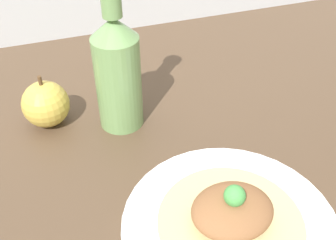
# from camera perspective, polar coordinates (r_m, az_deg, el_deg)

# --- Properties ---
(ground_plane) EXTENTS (1.80, 1.10, 0.04)m
(ground_plane) POSITION_cam_1_polar(r_m,az_deg,el_deg) (0.64, 6.41, -7.94)
(ground_plane) COLOR brown
(plate) EXTENTS (0.29, 0.29, 0.02)m
(plate) POSITION_cam_1_polar(r_m,az_deg,el_deg) (0.55, 8.98, -14.76)
(plate) COLOR white
(plate) RESTS_ON ground_plane
(plated_food) EXTENTS (0.19, 0.19, 0.07)m
(plated_food) POSITION_cam_1_polar(r_m,az_deg,el_deg) (0.53, 9.25, -13.15)
(plated_food) COLOR #D6BC7F
(plated_food) RESTS_ON plate
(cider_bottle) EXTENTS (0.08, 0.08, 0.27)m
(cider_bottle) POSITION_cam_1_polar(r_m,az_deg,el_deg) (0.65, -7.35, 7.25)
(cider_bottle) COLOR #729E5B
(cider_bottle) RESTS_ON ground_plane
(apple) EXTENTS (0.08, 0.08, 0.10)m
(apple) POSITION_cam_1_polar(r_m,az_deg,el_deg) (0.71, -17.33, 2.22)
(apple) COLOR gold
(apple) RESTS_ON ground_plane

